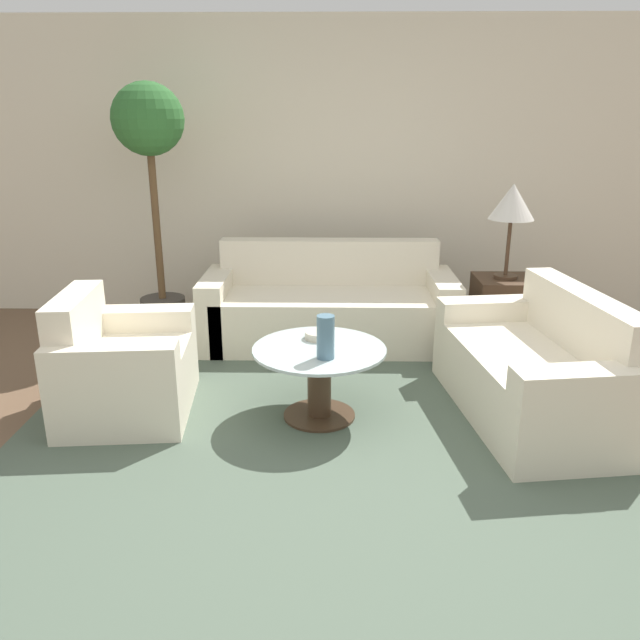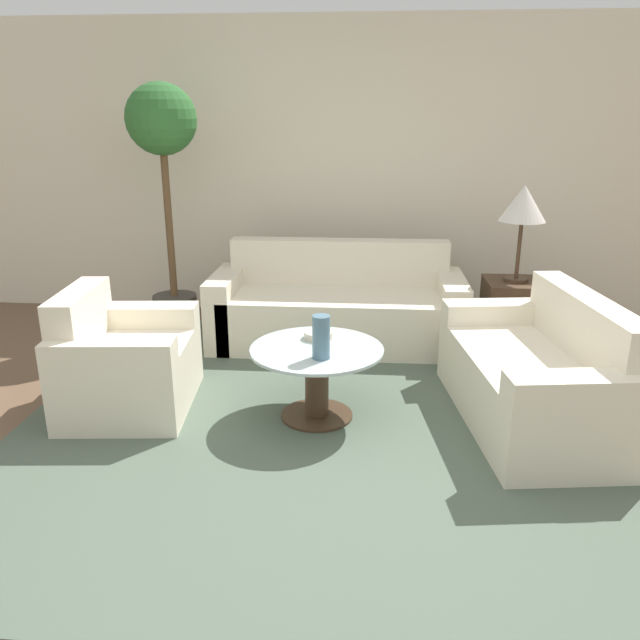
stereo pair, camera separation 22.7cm
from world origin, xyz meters
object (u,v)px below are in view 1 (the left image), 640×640
at_px(sofa_main, 329,309).
at_px(vase, 326,337).
at_px(potted_plant, 151,161).
at_px(armchair, 119,371).
at_px(loveseat, 540,374).
at_px(bowl, 319,335).
at_px(table_lamp, 512,204).
at_px(coffee_table, 319,373).

distance_m(sofa_main, vase, 1.59).
height_order(sofa_main, potted_plant, potted_plant).
distance_m(armchair, loveseat, 2.60).
xyz_separation_m(armchair, loveseat, (2.60, -0.00, -0.00)).
bearing_deg(loveseat, vase, -87.78).
distance_m(potted_plant, vase, 2.38).
relative_size(armchair, vase, 3.75).
height_order(vase, bowl, vase).
xyz_separation_m(table_lamp, vase, (-1.38, -1.39, -0.56)).
distance_m(loveseat, bowl, 1.38).
bearing_deg(armchair, table_lamp, -71.33).
relative_size(coffee_table, table_lamp, 1.12).
height_order(sofa_main, loveseat, sofa_main).
bearing_deg(loveseat, bowl, -101.93).
relative_size(potted_plant, vase, 7.98).
relative_size(sofa_main, vase, 7.87).
xyz_separation_m(sofa_main, bowl, (-0.06, -1.23, 0.21)).
bearing_deg(bowl, table_lamp, 36.71).
xyz_separation_m(loveseat, table_lamp, (0.07, 1.17, 0.88)).
distance_m(armchair, table_lamp, 3.04).
height_order(armchair, table_lamp, table_lamp).
height_order(sofa_main, coffee_table, sofa_main).
bearing_deg(potted_plant, vase, -50.98).
bearing_deg(bowl, sofa_main, 87.28).
distance_m(loveseat, coffee_table, 1.35).
distance_m(sofa_main, bowl, 1.24).
distance_m(sofa_main, table_lamp, 1.63).
xyz_separation_m(loveseat, bowl, (-1.36, 0.11, 0.21)).
bearing_deg(loveseat, armchair, -97.48).
distance_m(loveseat, potted_plant, 3.31).
bearing_deg(bowl, vase, -82.58).
relative_size(loveseat, potted_plant, 0.76).
height_order(coffee_table, table_lamp, table_lamp).
distance_m(coffee_table, vase, 0.33).
bearing_deg(bowl, coffee_table, -88.56).
height_order(potted_plant, vase, potted_plant).
relative_size(potted_plant, bowl, 11.44).
xyz_separation_m(loveseat, potted_plant, (-2.71, 1.50, 1.16)).
height_order(armchair, potted_plant, potted_plant).
relative_size(table_lamp, potted_plant, 0.35).
height_order(coffee_table, potted_plant, potted_plant).
bearing_deg(coffee_table, armchair, 177.04).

